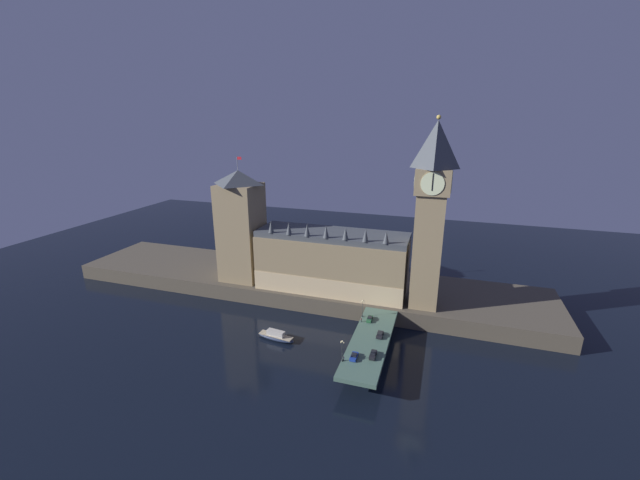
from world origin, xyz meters
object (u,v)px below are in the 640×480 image
at_px(clock_tower, 431,211).
at_px(pedestrian_far_rail, 361,320).
at_px(car_northbound_trail, 354,356).
at_px(street_lamp_near, 342,348).
at_px(car_southbound_trail, 380,335).
at_px(pedestrian_near_rail, 344,358).
at_px(victoria_tower, 241,226).
at_px(street_lamp_far, 363,306).
at_px(boat_upstream, 276,336).
at_px(car_northbound_lead, 370,319).
at_px(car_southbound_lead, 373,355).

height_order(clock_tower, pedestrian_far_rail, clock_tower).
bearing_deg(car_northbound_trail, street_lamp_near, -140.74).
relative_size(car_southbound_trail, pedestrian_near_rail, 2.82).
distance_m(victoria_tower, street_lamp_far, 67.04).
xyz_separation_m(victoria_tower, boat_upstream, (31.53, -34.96, -30.35)).
bearing_deg(street_lamp_near, car_northbound_trail, 39.26).
bearing_deg(street_lamp_far, car_northbound_lead, -31.61).
relative_size(street_lamp_far, boat_upstream, 0.45).
relative_size(car_northbound_trail, boat_upstream, 0.30).
bearing_deg(boat_upstream, street_lamp_near, -27.17).
distance_m(pedestrian_near_rail, street_lamp_near, 3.68).
height_order(pedestrian_near_rail, street_lamp_far, street_lamp_far).
bearing_deg(car_southbound_lead, car_northbound_trail, -154.25).
height_order(car_northbound_trail, pedestrian_far_rail, pedestrian_far_rail).
bearing_deg(pedestrian_near_rail, street_lamp_near, -141.95).
bearing_deg(car_southbound_trail, street_lamp_near, -115.84).
distance_m(car_southbound_lead, street_lamp_far, 25.97).
bearing_deg(car_southbound_trail, pedestrian_near_rail, -115.17).
xyz_separation_m(car_northbound_trail, pedestrian_far_rail, (-2.73, 23.02, 0.15)).
xyz_separation_m(car_northbound_trail, street_lamp_near, (-3.13, -2.56, 3.80)).
relative_size(pedestrian_near_rail, pedestrian_far_rail, 1.01).
bearing_deg(car_northbound_lead, car_northbound_trail, -90.00).
bearing_deg(clock_tower, boat_upstream, -147.53).
height_order(victoria_tower, car_northbound_lead, victoria_tower).
distance_m(car_northbound_trail, street_lamp_far, 27.31).
bearing_deg(boat_upstream, pedestrian_far_rail, 20.11).
bearing_deg(street_lamp_near, car_southbound_trail, 64.16).
height_order(victoria_tower, pedestrian_near_rail, victoria_tower).
height_order(pedestrian_far_rail, street_lamp_far, street_lamp_far).
bearing_deg(pedestrian_far_rail, pedestrian_near_rail, -90.00).
relative_size(car_northbound_lead, street_lamp_near, 0.63).
bearing_deg(pedestrian_near_rail, car_southbound_lead, 30.78).
bearing_deg(pedestrian_far_rail, car_southbound_lead, -68.14).
xyz_separation_m(clock_tower, car_northbound_lead, (-17.66, -18.95, -37.50)).
height_order(car_southbound_lead, street_lamp_far, street_lamp_far).
height_order(street_lamp_near, street_lamp_far, street_lamp_near).
bearing_deg(clock_tower, pedestrian_far_rail, -134.29).
relative_size(clock_tower, car_southbound_trail, 16.08).
distance_m(pedestrian_near_rail, street_lamp_far, 29.33).
relative_size(car_southbound_trail, street_lamp_far, 0.65).
distance_m(street_lamp_near, boat_upstream, 33.97).
distance_m(victoria_tower, car_southbound_trail, 79.89).
xyz_separation_m(car_northbound_trail, pedestrian_near_rail, (-2.73, -2.24, 0.15)).
distance_m(car_southbound_trail, boat_upstream, 38.09).
relative_size(clock_tower, pedestrian_near_rail, 45.35).
bearing_deg(pedestrian_far_rail, car_northbound_trail, -83.24).
height_order(car_southbound_trail, pedestrian_far_rail, pedestrian_far_rail).
xyz_separation_m(car_northbound_trail, car_southbound_trail, (5.45, 15.16, -0.01)).
height_order(victoria_tower, pedestrian_far_rail, victoria_tower).
xyz_separation_m(victoria_tower, car_southbound_trail, (69.02, -32.08, -24.27)).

